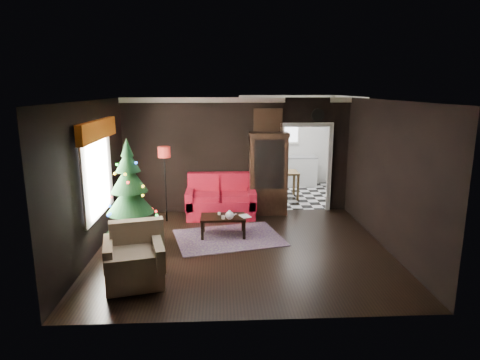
{
  "coord_description": "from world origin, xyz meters",
  "views": [
    {
      "loc": [
        -0.41,
        -7.4,
        3.01
      ],
      "look_at": [
        0.0,
        0.9,
        1.15
      ],
      "focal_mm": 30.73,
      "sensor_mm": 36.0,
      "label": 1
    }
  ],
  "objects_px": {
    "curio_cabinet": "(268,175)",
    "christmas_tree": "(130,195)",
    "wall_clock": "(318,115)",
    "armchair": "(134,255)",
    "kitchen_table": "(285,185)",
    "teapot": "(230,215)",
    "loveseat": "(221,196)",
    "floor_lamp": "(165,186)",
    "coffee_table": "(223,226)"
  },
  "relations": [
    {
      "from": "curio_cabinet",
      "to": "christmas_tree",
      "type": "height_order",
      "value": "christmas_tree"
    },
    {
      "from": "christmas_tree",
      "to": "wall_clock",
      "type": "relative_size",
      "value": 6.28
    },
    {
      "from": "curio_cabinet",
      "to": "teapot",
      "type": "xyz_separation_m",
      "value": [
        -0.98,
        -1.77,
        -0.43
      ]
    },
    {
      "from": "loveseat",
      "to": "armchair",
      "type": "distance_m",
      "value": 3.64
    },
    {
      "from": "armchair",
      "to": "kitchen_table",
      "type": "height_order",
      "value": "armchair"
    },
    {
      "from": "wall_clock",
      "to": "loveseat",
      "type": "bearing_deg",
      "value": -170.34
    },
    {
      "from": "floor_lamp",
      "to": "armchair",
      "type": "bearing_deg",
      "value": -92.24
    },
    {
      "from": "wall_clock",
      "to": "christmas_tree",
      "type": "bearing_deg",
      "value": -150.42
    },
    {
      "from": "armchair",
      "to": "kitchen_table",
      "type": "xyz_separation_m",
      "value": [
        3.18,
        5.02,
        -0.08
      ]
    },
    {
      "from": "floor_lamp",
      "to": "kitchen_table",
      "type": "bearing_deg",
      "value": 32.45
    },
    {
      "from": "armchair",
      "to": "floor_lamp",
      "type": "bearing_deg",
      "value": 74.04
    },
    {
      "from": "kitchen_table",
      "to": "curio_cabinet",
      "type": "bearing_deg",
      "value": -114.44
    },
    {
      "from": "christmas_tree",
      "to": "curio_cabinet",
      "type": "bearing_deg",
      "value": 36.61
    },
    {
      "from": "curio_cabinet",
      "to": "floor_lamp",
      "type": "xyz_separation_m",
      "value": [
        -2.41,
        -0.52,
        -0.12
      ]
    },
    {
      "from": "coffee_table",
      "to": "teapot",
      "type": "bearing_deg",
      "value": -59.59
    },
    {
      "from": "curio_cabinet",
      "to": "wall_clock",
      "type": "distance_m",
      "value": 1.88
    },
    {
      "from": "loveseat",
      "to": "curio_cabinet",
      "type": "height_order",
      "value": "curio_cabinet"
    },
    {
      "from": "curio_cabinet",
      "to": "coffee_table",
      "type": "xyz_separation_m",
      "value": [
        -1.11,
        -1.55,
        -0.73
      ]
    },
    {
      "from": "curio_cabinet",
      "to": "christmas_tree",
      "type": "distance_m",
      "value": 3.57
    },
    {
      "from": "loveseat",
      "to": "kitchen_table",
      "type": "distance_m",
      "value": 2.45
    },
    {
      "from": "curio_cabinet",
      "to": "floor_lamp",
      "type": "distance_m",
      "value": 2.47
    },
    {
      "from": "coffee_table",
      "to": "wall_clock",
      "type": "height_order",
      "value": "wall_clock"
    },
    {
      "from": "curio_cabinet",
      "to": "christmas_tree",
      "type": "bearing_deg",
      "value": -143.39
    },
    {
      "from": "armchair",
      "to": "kitchen_table",
      "type": "relative_size",
      "value": 1.24
    },
    {
      "from": "curio_cabinet",
      "to": "teapot",
      "type": "height_order",
      "value": "curio_cabinet"
    },
    {
      "from": "armchair",
      "to": "teapot",
      "type": "relative_size",
      "value": 4.8
    },
    {
      "from": "christmas_tree",
      "to": "teapot",
      "type": "xyz_separation_m",
      "value": [
        1.88,
        0.35,
        -0.53
      ]
    },
    {
      "from": "floor_lamp",
      "to": "kitchen_table",
      "type": "xyz_separation_m",
      "value": [
        3.06,
        1.95,
        -0.46
      ]
    },
    {
      "from": "christmas_tree",
      "to": "wall_clock",
      "type": "distance_m",
      "value": 4.86
    },
    {
      "from": "coffee_table",
      "to": "wall_clock",
      "type": "relative_size",
      "value": 2.88
    },
    {
      "from": "loveseat",
      "to": "coffee_table",
      "type": "height_order",
      "value": "loveseat"
    },
    {
      "from": "floor_lamp",
      "to": "teapot",
      "type": "xyz_separation_m",
      "value": [
        1.43,
        -1.26,
        -0.31
      ]
    },
    {
      "from": "loveseat",
      "to": "christmas_tree",
      "type": "bearing_deg",
      "value": -131.93
    },
    {
      "from": "armchair",
      "to": "teapot",
      "type": "height_order",
      "value": "armchair"
    },
    {
      "from": "teapot",
      "to": "christmas_tree",
      "type": "bearing_deg",
      "value": -169.33
    },
    {
      "from": "christmas_tree",
      "to": "armchair",
      "type": "bearing_deg",
      "value": -77.21
    },
    {
      "from": "armchair",
      "to": "christmas_tree",
      "type": "bearing_deg",
      "value": 89.07
    },
    {
      "from": "curio_cabinet",
      "to": "armchair",
      "type": "distance_m",
      "value": 4.42
    },
    {
      "from": "teapot",
      "to": "wall_clock",
      "type": "distance_m",
      "value": 3.47
    },
    {
      "from": "coffee_table",
      "to": "floor_lamp",
      "type": "bearing_deg",
      "value": 141.41
    },
    {
      "from": "armchair",
      "to": "teapot",
      "type": "bearing_deg",
      "value": 35.92
    },
    {
      "from": "curio_cabinet",
      "to": "wall_clock",
      "type": "bearing_deg",
      "value": 8.53
    },
    {
      "from": "armchair",
      "to": "coffee_table",
      "type": "distance_m",
      "value": 2.5
    },
    {
      "from": "teapot",
      "to": "wall_clock",
      "type": "bearing_deg",
      "value": 41.83
    },
    {
      "from": "loveseat",
      "to": "wall_clock",
      "type": "xyz_separation_m",
      "value": [
        2.35,
        0.4,
        1.88
      ]
    },
    {
      "from": "floor_lamp",
      "to": "armchair",
      "type": "height_order",
      "value": "floor_lamp"
    },
    {
      "from": "coffee_table",
      "to": "teapot",
      "type": "distance_m",
      "value": 0.39
    },
    {
      "from": "floor_lamp",
      "to": "wall_clock",
      "type": "height_order",
      "value": "wall_clock"
    },
    {
      "from": "curio_cabinet",
      "to": "wall_clock",
      "type": "height_order",
      "value": "wall_clock"
    },
    {
      "from": "loveseat",
      "to": "curio_cabinet",
      "type": "distance_m",
      "value": 1.25
    }
  ]
}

